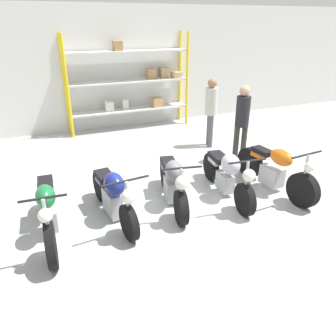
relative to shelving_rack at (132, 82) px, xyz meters
name	(u,v)px	position (x,y,z in m)	size (l,w,h in m)	color
ground_plane	(176,212)	(-0.81, -5.24, -1.42)	(30.00, 30.00, 0.00)	#B2B7B7
back_wall	(102,69)	(-0.81, 0.36, 0.38)	(30.00, 0.08, 3.60)	silver
shelving_rack	(132,82)	(0.00, 0.00, 0.00)	(3.76, 0.63, 2.84)	yellow
motorcycle_green	(48,210)	(-2.93, -5.14, -0.94)	(0.60, 2.14, 1.07)	black
motorcycle_blue	(113,195)	(-1.88, -5.00, -0.96)	(0.75, 1.99, 1.01)	black
motorcycle_grey	(173,182)	(-0.75, -4.93, -0.97)	(0.73, 1.95, 1.01)	black
motorcycle_silver	(227,174)	(0.33, -5.04, -0.95)	(0.68, 2.06, 1.02)	black
motorcycle_orange	(275,170)	(1.32, -5.20, -0.99)	(0.71, 2.11, 1.03)	black
person_browsing	(242,118)	(1.54, -3.65, -0.34)	(0.44, 0.44, 1.82)	#38332D
person_near_rack	(211,107)	(1.39, -2.45, -0.35)	(0.39, 0.39, 1.81)	#595960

